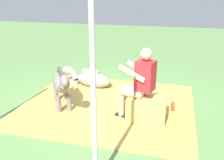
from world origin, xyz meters
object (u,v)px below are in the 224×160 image
(hay_bale, at_px, (147,109))
(person_seated, at_px, (139,81))
(pony_lying, at_px, (90,79))
(tent_pole_left, at_px, (93,89))
(pony_standing, at_px, (62,84))
(soda_bottle, at_px, (173,106))

(hay_bale, xyz_separation_m, person_seated, (0.16, -0.03, 0.51))
(pony_lying, distance_m, tent_pole_left, 3.50)
(pony_standing, xyz_separation_m, tent_pole_left, (-1.28, 1.85, 0.73))
(person_seated, height_order, pony_lying, person_seated)
(pony_lying, bearing_deg, soda_bottle, 155.61)
(hay_bale, bearing_deg, pony_standing, -3.16)
(tent_pole_left, bearing_deg, pony_standing, -55.33)
(person_seated, relative_size, soda_bottle, 5.47)
(person_seated, distance_m, tent_pole_left, 1.88)
(pony_lying, relative_size, tent_pole_left, 0.54)
(pony_lying, bearing_deg, person_seated, 135.85)
(soda_bottle, xyz_separation_m, tent_pole_left, (0.84, 2.23, 1.13))
(person_seated, relative_size, tent_pole_left, 0.53)
(tent_pole_left, bearing_deg, person_seated, -97.26)
(hay_bale, xyz_separation_m, pony_standing, (1.67, -0.09, 0.30))
(soda_bottle, bearing_deg, person_seated, 35.74)
(pony_standing, distance_m, tent_pole_left, 2.37)
(pony_standing, xyz_separation_m, soda_bottle, (-2.12, -0.38, -0.41))
(person_seated, bearing_deg, tent_pole_left, 82.74)
(pony_lying, xyz_separation_m, soda_bottle, (-1.99, 0.90, -0.07))
(pony_standing, height_order, pony_lying, pony_standing)
(hay_bale, height_order, soda_bottle, hay_bale)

